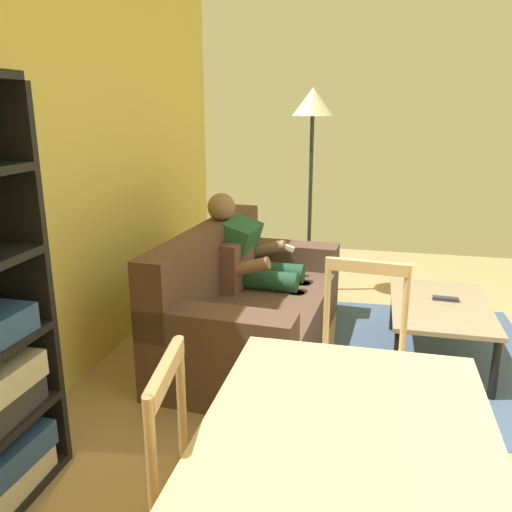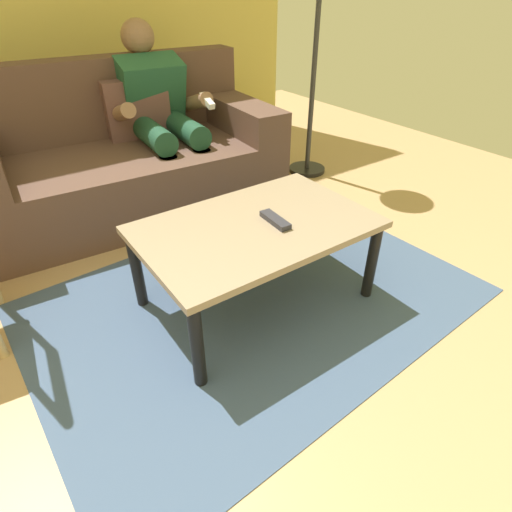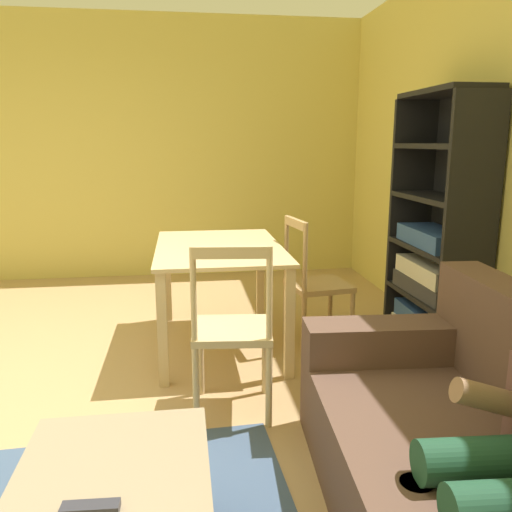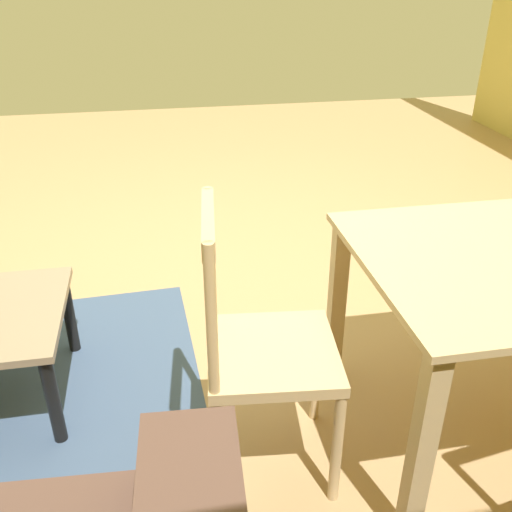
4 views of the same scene
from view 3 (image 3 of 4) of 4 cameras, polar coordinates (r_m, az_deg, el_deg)
The scene contains 9 objects.
ground_plane at distance 3.27m, azimuth -25.56°, elevation -15.69°, with size 8.26×8.26×0.00m, color tan.
wall_side at distance 5.97m, azimuth -17.94°, elevation 11.07°, with size 0.12×6.06×2.80m, color #D2BE5D.
couch at distance 2.21m, azimuth 23.99°, elevation -20.57°, with size 1.89×1.03×0.87m.
coffee_table at distance 1.85m, azimuth -15.95°, elevation -25.11°, with size 0.99×0.64×0.41m.
tv_remote at distance 1.76m, azimuth -17.78°, elevation -24.89°, with size 0.05×0.17×0.02m, color #2D2D38.
bookshelf at distance 3.94m, azimuth 19.32°, elevation 0.19°, with size 0.89×0.36×1.83m.
dining_table at distance 3.74m, azimuth -4.09°, elevation -0.52°, with size 1.33×0.89×0.75m.
dining_chair_near_wall at distance 3.90m, azimuth 6.47°, elevation -3.03°, with size 0.48×0.48×0.94m.
dining_chair_facing_couch at distance 2.83m, azimuth -2.63°, elevation -8.26°, with size 0.46×0.46×0.98m.
Camera 3 is at (2.75, 0.98, 1.48)m, focal length 36.34 mm.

